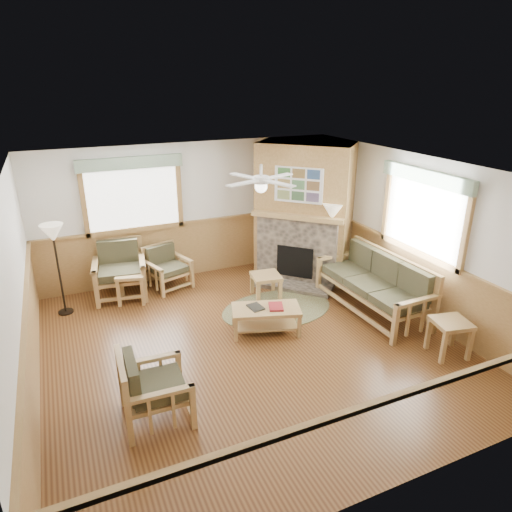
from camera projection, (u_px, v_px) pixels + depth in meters
name	position (u px, v px, depth m)	size (l,w,h in m)	color
floor	(251.00, 345.00, 7.03)	(6.00, 6.00, 0.01)	brown
ceiling	(250.00, 170.00, 6.04)	(6.00, 6.00, 0.01)	white
wall_back	(191.00, 211.00, 9.08)	(6.00, 0.02, 2.70)	white
wall_front	(387.00, 383.00, 3.99)	(6.00, 0.02, 2.70)	white
wall_left	(18.00, 303.00, 5.40)	(0.02, 6.00, 2.70)	white
wall_right	(414.00, 236.00, 7.67)	(0.02, 6.00, 2.70)	white
wainscot	(251.00, 313.00, 6.83)	(6.00, 6.00, 1.10)	olive
fireplace	(304.00, 211.00, 9.05)	(2.20, 2.20, 2.70)	olive
window_back	(129.00, 155.00, 8.20)	(1.90, 0.16, 1.50)	white
window_right	(430.00, 168.00, 7.06)	(0.16, 1.90, 1.50)	white
ceiling_fan	(261.00, 167.00, 6.42)	(1.24, 1.24, 0.36)	white
sofa	(373.00, 285.00, 7.87)	(0.89, 2.17, 1.00)	#AB854F
armchair_back_left	(120.00, 270.00, 8.43)	(0.91, 0.91, 1.02)	#AB854F
armchair_back_right	(168.00, 268.00, 8.80)	(0.73, 0.73, 0.81)	#AB854F
armchair_left	(155.00, 386.00, 5.38)	(0.78, 0.78, 0.88)	#AB854F
coffee_table	(266.00, 320.00, 7.31)	(1.08, 0.54, 0.43)	#AB854F
end_table_chairs	(132.00, 287.00, 8.30)	(0.50, 0.48, 0.56)	#AB854F
end_table_sofa	(449.00, 338.00, 6.68)	(0.50, 0.48, 0.56)	#AB854F
footstool	(266.00, 285.00, 8.49)	(0.51, 0.51, 0.44)	#AB854F
braided_rug	(277.00, 309.00, 8.10)	(2.01, 2.01, 0.01)	brown
floor_lamp_left	(59.00, 270.00, 7.68)	(0.37, 0.37, 1.62)	black
floor_lamp_right	(330.00, 246.00, 8.66)	(0.39, 0.39, 1.69)	black
book_red	(276.00, 306.00, 7.23)	(0.22, 0.30, 0.03)	maroon
book_dark	(256.00, 306.00, 7.22)	(0.20, 0.27, 0.03)	#262620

